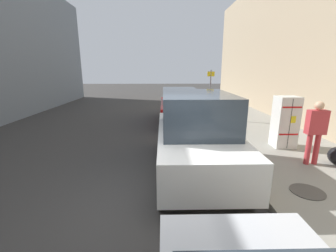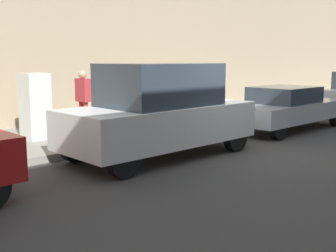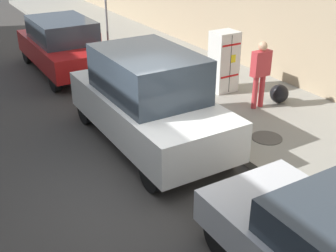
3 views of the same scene
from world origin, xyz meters
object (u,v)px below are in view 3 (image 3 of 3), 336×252
(fire_hydrant, at_px, (99,40))
(pedestrian_walking_far, at_px, (260,70))
(discarded_refrigerator, at_px, (224,62))
(parked_van_white, at_px, (148,100))
(parked_suv_red, at_px, (63,45))
(trash_bag, at_px, (279,94))
(street_sign_post, at_px, (107,20))

(fire_hydrant, distance_m, pedestrian_walking_far, 7.40)
(discarded_refrigerator, relative_size, parked_van_white, 0.37)
(parked_suv_red, height_order, parked_van_white, parked_van_white)
(parked_van_white, bearing_deg, pedestrian_walking_far, 179.80)
(fire_hydrant, relative_size, trash_bag, 1.55)
(trash_bag, distance_m, parked_suv_red, 7.17)
(discarded_refrigerator, height_order, trash_bag, discarded_refrigerator)
(street_sign_post, distance_m, pedestrian_walking_far, 6.07)
(parked_van_white, bearing_deg, fire_hydrant, -103.72)
(parked_suv_red, bearing_deg, pedestrian_walking_far, 118.67)
(fire_hydrant, height_order, trash_bag, fire_hydrant)
(fire_hydrant, height_order, parked_suv_red, parked_suv_red)
(parked_suv_red, bearing_deg, street_sign_post, 176.49)
(street_sign_post, bearing_deg, pedestrian_walking_far, 106.07)
(fire_hydrant, xyz_separation_m, parked_suv_red, (1.76, 1.30, 0.35))
(fire_hydrant, xyz_separation_m, parked_van_white, (1.76, 7.21, 0.49))
(trash_bag, distance_m, parked_van_white, 4.02)
(pedestrian_walking_far, distance_m, parked_van_white, 3.24)
(trash_bag, bearing_deg, parked_suv_red, -56.37)
(fire_hydrant, bearing_deg, pedestrian_walking_far, 101.55)
(street_sign_post, xyz_separation_m, trash_bag, (-2.40, 5.86, -1.17))
(street_sign_post, distance_m, trash_bag, 6.44)
(discarded_refrigerator, relative_size, pedestrian_walking_far, 0.97)
(street_sign_post, relative_size, parked_van_white, 0.55)
(street_sign_post, relative_size, pedestrian_walking_far, 1.44)
(street_sign_post, bearing_deg, fire_hydrant, -98.22)
(fire_hydrant, bearing_deg, street_sign_post, 81.78)
(pedestrian_walking_far, relative_size, parked_van_white, 0.38)
(street_sign_post, bearing_deg, trash_bag, 112.30)
(discarded_refrigerator, distance_m, parked_suv_red, 5.49)
(discarded_refrigerator, relative_size, fire_hydrant, 2.22)
(parked_van_white, bearing_deg, discarded_refrigerator, -155.55)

